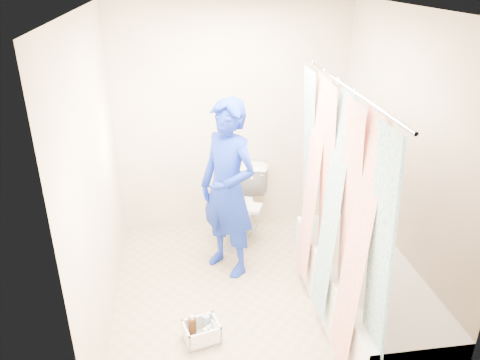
{
  "coord_description": "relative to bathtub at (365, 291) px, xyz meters",
  "views": [
    {
      "loc": [
        -0.59,
        -3.3,
        2.67
      ],
      "look_at": [
        -0.06,
        0.38,
        0.95
      ],
      "focal_mm": 35.0,
      "sensor_mm": 36.0,
      "label": 1
    }
  ],
  "objects": [
    {
      "name": "floor",
      "position": [
        -0.85,
        0.43,
        -0.27
      ],
      "size": [
        2.6,
        2.6,
        0.0
      ],
      "primitive_type": "plane",
      "color": "tan",
      "rests_on": "ground"
    },
    {
      "name": "ceiling",
      "position": [
        -0.85,
        0.43,
        2.13
      ],
      "size": [
        2.4,
        2.6,
        0.02
      ],
      "primitive_type": "cube",
      "color": "white",
      "rests_on": "wall_back"
    },
    {
      "name": "wall_back",
      "position": [
        -0.85,
        1.73,
        0.93
      ],
      "size": [
        2.4,
        0.02,
        2.4
      ],
      "primitive_type": "cube",
      "color": "beige",
      "rests_on": "ground"
    },
    {
      "name": "wall_front",
      "position": [
        -0.85,
        -0.88,
        0.93
      ],
      "size": [
        2.4,
        0.02,
        2.4
      ],
      "primitive_type": "cube",
      "color": "beige",
      "rests_on": "ground"
    },
    {
      "name": "wall_left",
      "position": [
        -2.05,
        0.43,
        0.93
      ],
      "size": [
        0.02,
        2.6,
        2.4
      ],
      "primitive_type": "cube",
      "color": "beige",
      "rests_on": "ground"
    },
    {
      "name": "wall_right",
      "position": [
        0.35,
        0.43,
        0.93
      ],
      "size": [
        0.02,
        2.6,
        2.4
      ],
      "primitive_type": "cube",
      "color": "beige",
      "rests_on": "ground"
    },
    {
      "name": "bathtub",
      "position": [
        0.0,
        0.0,
        0.0
      ],
      "size": [
        0.7,
        1.75,
        0.5
      ],
      "color": "white",
      "rests_on": "ground"
    },
    {
      "name": "curtain_rod",
      "position": [
        -0.33,
        0.0,
        1.68
      ],
      "size": [
        0.02,
        1.9,
        0.02
      ],
      "primitive_type": "cylinder",
      "rotation": [
        1.57,
        0.0,
        0.0
      ],
      "color": "silver",
      "rests_on": "wall_back"
    },
    {
      "name": "shower_curtain",
      "position": [
        -0.33,
        0.0,
        0.75
      ],
      "size": [
        0.06,
        1.75,
        1.8
      ],
      "primitive_type": "cube",
      "color": "white",
      "rests_on": "curtain_rod"
    },
    {
      "name": "toilet",
      "position": [
        -0.8,
        1.38,
        0.11
      ],
      "size": [
        0.67,
        0.84,
        0.75
      ],
      "primitive_type": "imported",
      "rotation": [
        0.0,
        0.0,
        -0.4
      ],
      "color": "white",
      "rests_on": "ground"
    },
    {
      "name": "tank_lid",
      "position": [
        -0.85,
        1.27,
        0.17
      ],
      "size": [
        0.5,
        0.36,
        0.03
      ],
      "primitive_type": "cube",
      "rotation": [
        0.0,
        0.0,
        -0.4
      ],
      "color": "silver",
      "rests_on": "toilet"
    },
    {
      "name": "tank_internals",
      "position": [
        -0.77,
        1.58,
        0.47
      ],
      "size": [
        0.17,
        0.1,
        0.24
      ],
      "color": "black",
      "rests_on": "toilet"
    },
    {
      "name": "plumber",
      "position": [
        -1.01,
        0.87,
        0.57
      ],
      "size": [
        0.7,
        0.72,
        1.67
      ],
      "primitive_type": "imported",
      "rotation": [
        0.0,
        0.0,
        -0.87
      ],
      "color": "navy",
      "rests_on": "ground"
    },
    {
      "name": "cleaning_caddy",
      "position": [
        -1.33,
        -0.07,
        -0.19
      ],
      "size": [
        0.31,
        0.27,
        0.2
      ],
      "rotation": [
        0.0,
        0.0,
        0.25
      ],
      "color": "white",
      "rests_on": "ground"
    }
  ]
}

